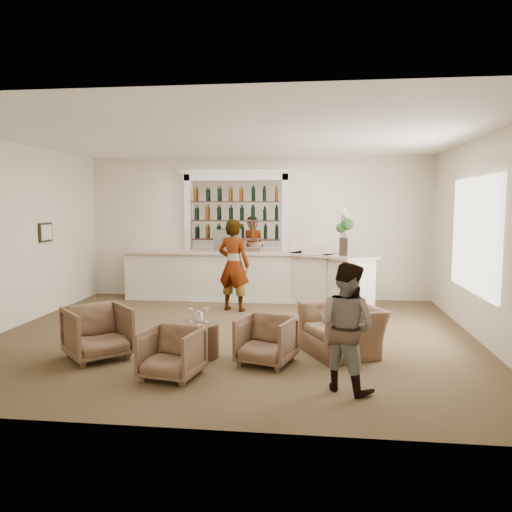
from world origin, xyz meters
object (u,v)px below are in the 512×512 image
at_px(armchair_center, 172,353).
at_px(sommelier, 234,265).
at_px(guest, 346,327).
at_px(bar_counter, 248,276).
at_px(cocktail_table, 199,340).
at_px(armchair_left, 98,332).
at_px(armchair_right, 266,340).
at_px(armchair_far, 342,330).
at_px(flower_vase, 344,229).
at_px(espresso_machine, 228,240).

bearing_deg(armchair_center, sommelier, 99.51).
height_order(sommelier, armchair_center, sommelier).
relative_size(sommelier, guest, 1.24).
distance_m(bar_counter, cocktail_table, 4.22).
relative_size(sommelier, armchair_left, 2.27).
xyz_separation_m(bar_counter, armchair_right, (0.86, -4.39, -0.24)).
relative_size(armchair_center, armchair_far, 0.64).
distance_m(armchair_right, armchair_far, 1.22).
bearing_deg(guest, flower_vase, -58.14).
bearing_deg(armchair_left, armchair_far, -32.98).
relative_size(armchair_right, espresso_machine, 1.32).
bearing_deg(armchair_center, bar_counter, 98.10).
distance_m(cocktail_table, armchair_center, 0.90).
relative_size(armchair_left, armchair_far, 0.76).
bearing_deg(armchair_far, sommelier, -169.64).
distance_m(cocktail_table, armchair_far, 2.11).
xyz_separation_m(armchair_center, armchair_far, (2.21, 1.30, 0.04)).
xyz_separation_m(guest, armchair_right, (-1.04, 0.85, -0.43)).
bearing_deg(armchair_center, armchair_left, 164.28).
height_order(armchair_center, espresso_machine, espresso_machine).
distance_m(armchair_center, armchair_right, 1.34).
distance_m(cocktail_table, sommelier, 3.27).
height_order(armchair_center, armchair_right, armchair_right).
bearing_deg(bar_counter, armchair_far, -63.06).
bearing_deg(guest, armchair_center, 30.65).
distance_m(armchair_center, flower_vase, 5.25).
height_order(armchair_center, armchair_far, armchair_far).
bearing_deg(sommelier, armchair_right, 124.73).
distance_m(bar_counter, armchair_center, 5.11).
bearing_deg(armchair_far, cocktail_table, -105.07).
bearing_deg(armchair_far, flower_vase, 150.51).
height_order(cocktail_table, armchair_center, armchair_center).
distance_m(cocktail_table, flower_vase, 4.47).
relative_size(guest, armchair_center, 2.16).
height_order(guest, armchair_left, guest).
bearing_deg(armchair_left, flower_vase, 2.73).
bearing_deg(armchair_right, sommelier, 123.72).
relative_size(armchair_far, flower_vase, 1.13).
bearing_deg(guest, armchair_right, -5.03).
distance_m(sommelier, armchair_left, 3.75).
bearing_deg(flower_vase, armchair_far, -93.01).
bearing_deg(armchair_left, sommelier, 24.14).
bearing_deg(flower_vase, espresso_machine, 164.80).
xyz_separation_m(armchair_far, flower_vase, (0.17, 3.17, 1.33)).
relative_size(bar_counter, espresso_machine, 10.34).
bearing_deg(sommelier, armchair_left, 85.66).
bearing_deg(cocktail_table, armchair_far, 11.41).
relative_size(bar_counter, armchair_far, 5.18).
height_order(sommelier, armchair_right, sommelier).
bearing_deg(flower_vase, armchair_right, -108.18).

